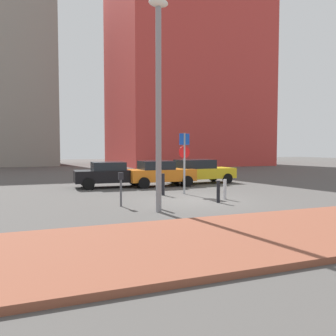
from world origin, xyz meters
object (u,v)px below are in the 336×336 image
Objects in this scene: street_lamp at (158,89)px; parked_car_yellow at (199,171)px; parked_car_orange at (160,173)px; parked_car_black at (112,174)px; traffic_bollard_far at (218,192)px; parking_meter at (121,184)px; parking_sign_post at (184,156)px; traffic_bollard_mid at (225,189)px; traffic_bollard_edge at (163,184)px; traffic_bollard_near at (159,195)px.

parked_car_yellow is at bearing 55.85° from street_lamp.
parked_car_orange is at bearing 69.88° from street_lamp.
parked_car_black is 4.76× the size of traffic_bollard_far.
parking_meter is (-6.73, -6.87, 0.06)m from parked_car_yellow.
parked_car_orange is at bearing 58.19° from parking_meter.
parked_car_black is 1.11× the size of parked_car_orange.
parked_car_orange is 0.86× the size of parked_car_yellow.
parked_car_black is 5.15m from parking_sign_post.
parked_car_yellow is 5.10× the size of traffic_bollard_mid.
parked_car_orange is 6.72m from traffic_bollard_far.
traffic_bollard_edge is (1.65, 3.99, -3.78)m from street_lamp.
traffic_bollard_edge is (-1.34, 2.93, 0.07)m from traffic_bollard_far.
traffic_bollard_far is at bearing -135.51° from traffic_bollard_mid.
parking_meter reaches higher than traffic_bollard_near.
traffic_bollard_far is at bearing -8.01° from parking_meter.
parked_car_orange is 2.97× the size of parking_meter.
traffic_bollard_edge is (1.42, 3.43, 0.02)m from traffic_bollard_near.
parked_car_yellow is 7.93m from traffic_bollard_far.
traffic_bollard_near is (-2.62, -7.22, -0.28)m from parked_car_orange.
parked_car_yellow reaches higher than parked_car_orange.
street_lamp is 4.99m from traffic_bollard_far.
traffic_bollard_far is (0.14, -6.71, -0.32)m from parked_car_orange.
parking_meter is at bearing -147.02° from parking_sign_post.
traffic_bollard_mid is at bearing 2.08° from parking_meter.
parked_car_black is 6.75m from parking_meter.
parked_car_black is at bearing -177.94° from parked_car_yellow.
traffic_bollard_mid is 1.04m from traffic_bollard_far.
parked_car_yellow is (5.69, 0.21, 0.04)m from parked_car_black.
parking_sign_post is 0.41× the size of street_lamp.
parked_car_black is 1.45× the size of parking_sign_post.
parked_car_orange is 7.69m from traffic_bollard_near.
traffic_bollard_near is (-2.56, -3.50, -1.38)m from parking_sign_post.
parking_sign_post is 2.85m from traffic_bollard_mid.
traffic_bollard_far is (3.96, -0.56, -0.40)m from parking_meter.
parked_car_black reaches higher than parking_meter.
parking_sign_post is at bearing 93.97° from traffic_bollard_far.
traffic_bollard_edge is at bearing -107.57° from parked_car_orange.
traffic_bollard_near is (1.19, -1.06, -0.35)m from parking_meter.
parking_meter reaches higher than traffic_bollard_edge.
parking_meter is 1.44× the size of traffic_bollard_far.
parked_car_black is at bearing 89.50° from street_lamp.
traffic_bollard_mid is (0.88, -5.98, -0.34)m from parked_car_orange.
parked_car_black is 4.16× the size of traffic_bollard_edge.
parked_car_orange is at bearing 91.22° from traffic_bollard_far.
parked_car_black is 2.82m from parked_car_orange.
parked_car_orange is 3.98m from traffic_bollard_edge.
parked_car_orange is 7.24m from parking_meter.
traffic_bollard_near is 1.11× the size of traffic_bollard_far.
parking_meter is 3.93m from street_lamp.
parked_car_yellow reaches higher than traffic_bollard_far.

